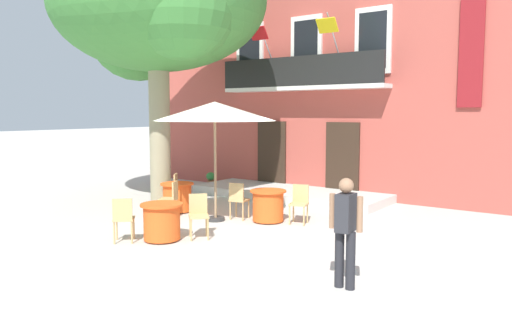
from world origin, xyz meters
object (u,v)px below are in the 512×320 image
at_px(cafe_chair_near_tree_1, 123,217).
at_px(ground_planter_left, 211,179).
at_px(cafe_chair_near_tree_0, 199,213).
at_px(cafe_chair_front_1, 238,198).
at_px(cafe_chair_front_0, 300,201).
at_px(cafe_table_near_tree, 162,221).
at_px(cafe_table_front, 268,205).
at_px(cafe_umbrella, 215,112).
at_px(plane_tree, 157,9).
at_px(cafe_table_middle, 177,197).
at_px(cafe_chair_middle_0, 171,197).
at_px(cafe_chair_middle_1, 179,187).
at_px(pedestrian_near_entrance, 346,226).

relative_size(cafe_chair_near_tree_1, ground_planter_left, 1.77).
relative_size(cafe_chair_near_tree_0, cafe_chair_front_1, 1.00).
xyz_separation_m(cafe_chair_near_tree_0, cafe_chair_front_0, (1.01, 2.37, 0.00)).
bearing_deg(cafe_table_near_tree, cafe_table_front, 73.95).
relative_size(cafe_table_near_tree, cafe_umbrella, 0.30).
relative_size(plane_tree, cafe_table_middle, 8.66).
bearing_deg(cafe_umbrella, cafe_chair_front_0, 27.38).
bearing_deg(cafe_chair_middle_0, cafe_chair_middle_1, 127.04).
distance_m(cafe_chair_near_tree_0, cafe_chair_middle_0, 2.12).
relative_size(cafe_chair_front_0, cafe_chair_front_1, 1.00).
relative_size(cafe_chair_near_tree_0, cafe_chair_middle_1, 1.00).
relative_size(cafe_chair_front_0, cafe_umbrella, 0.31).
distance_m(cafe_chair_middle_0, cafe_umbrella, 2.38).
bearing_deg(cafe_table_near_tree, cafe_chair_front_1, 88.61).
bearing_deg(pedestrian_near_entrance, cafe_chair_front_0, 129.89).
distance_m(plane_tree, ground_planter_left, 6.11).
xyz_separation_m(plane_tree, cafe_chair_front_0, (4.63, 0.07, -4.93)).
relative_size(cafe_table_front, cafe_chair_front_0, 0.95).
distance_m(cafe_chair_near_tree_1, cafe_chair_front_0, 4.05).
relative_size(cafe_chair_front_1, cafe_umbrella, 0.31).
bearing_deg(cafe_chair_middle_1, cafe_table_middle, -49.67).
bearing_deg(ground_planter_left, pedestrian_near_entrance, -37.86).
xyz_separation_m(cafe_chair_front_0, cafe_chair_front_1, (-1.41, -0.53, 0.00)).
xyz_separation_m(cafe_table_near_tree, cafe_chair_near_tree_1, (-0.49, -0.57, 0.14)).
xyz_separation_m(cafe_chair_middle_0, ground_planter_left, (-2.58, 4.42, -0.24)).
height_order(cafe_table_near_tree, cafe_chair_near_tree_1, cafe_chair_near_tree_1).
bearing_deg(cafe_chair_near_tree_1, pedestrian_near_entrance, 3.16).
xyz_separation_m(cafe_table_near_tree, cafe_chair_middle_0, (-1.39, 1.62, 0.14)).
bearing_deg(plane_tree, cafe_table_front, -3.15).
bearing_deg(plane_tree, cafe_chair_middle_1, -5.06).
relative_size(cafe_chair_near_tree_1, cafe_chair_middle_0, 1.00).
bearing_deg(cafe_chair_front_0, cafe_chair_middle_1, -177.84).
bearing_deg(cafe_chair_front_0, plane_tree, -179.17).
bearing_deg(plane_tree, ground_planter_left, 104.51).
xyz_separation_m(cafe_chair_near_tree_0, cafe_chair_middle_1, (-2.76, 2.23, 0.00)).
relative_size(plane_tree, pedestrian_near_entrance, 4.54).
xyz_separation_m(cafe_chair_near_tree_0, cafe_chair_front_1, (-0.40, 1.84, 0.00)).
relative_size(plane_tree, cafe_table_front, 8.66).
xyz_separation_m(cafe_table_middle, cafe_chair_front_0, (3.28, 0.72, 0.14)).
relative_size(cafe_chair_near_tree_0, cafe_chair_middle_0, 1.00).
relative_size(plane_tree, cafe_chair_front_1, 8.22).
distance_m(cafe_chair_near_tree_1, cafe_table_front, 3.50).
height_order(cafe_chair_near_tree_1, cafe_chair_front_1, same).
distance_m(plane_tree, cafe_chair_middle_0, 5.39).
height_order(cafe_chair_front_0, pedestrian_near_entrance, pedestrian_near_entrance).
distance_m(plane_tree, cafe_table_front, 6.42).
bearing_deg(pedestrian_near_entrance, cafe_chair_front_1, 146.45).
bearing_deg(cafe_chair_near_tree_1, ground_planter_left, 117.72).
xyz_separation_m(cafe_chair_near_tree_1, cafe_table_front, (1.26, 3.26, -0.14)).
height_order(cafe_table_middle, cafe_chair_middle_0, cafe_chair_middle_0).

